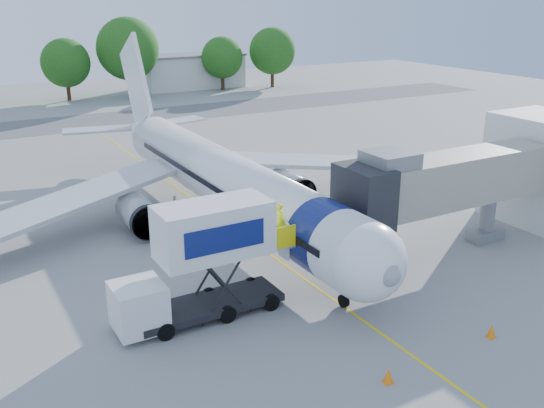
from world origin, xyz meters
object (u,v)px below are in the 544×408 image
aircraft (221,178)px  ground_tug (474,355)px  jet_bridge (436,183)px  catering_hiloader (201,263)px

aircraft → ground_tug: bearing=-86.3°
aircraft → jet_bridge: size_ratio=2.71×
aircraft → jet_bridge: bearing=-54.3°
aircraft → catering_hiloader: size_ratio=4.41×
catering_hiloader → ground_tug: catering_hiloader is taller
catering_hiloader → jet_bridge: bearing=0.0°
ground_tug → aircraft: bearing=117.9°
aircraft → jet_bridge: 13.77m
jet_bridge → catering_hiloader: bearing=-180.0°
jet_bridge → ground_tug: size_ratio=3.47×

